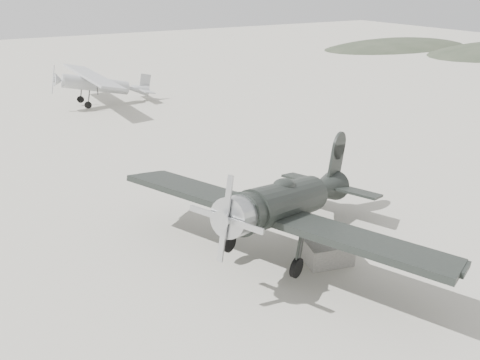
{
  "coord_description": "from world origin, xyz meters",
  "views": [
    {
      "loc": [
        -8.34,
        -13.41,
        9.91
      ],
      "look_at": [
        1.2,
        3.45,
        1.5
      ],
      "focal_mm": 35.0,
      "sensor_mm": 36.0,
      "label": 1
    }
  ],
  "objects": [
    {
      "name": "ground",
      "position": [
        0.0,
        0.0,
        0.0
      ],
      "size": [
        160.0,
        160.0,
        0.0
      ],
      "primitive_type": "plane",
      "color": "#AEAB9A",
      "rests_on": "ground"
    },
    {
      "name": "hill_northeast",
      "position": [
        50.0,
        40.0,
        0.0
      ],
      "size": [
        32.0,
        16.0,
        5.2
      ],
      "primitive_type": "ellipsoid",
      "color": "#2E3728",
      "rests_on": "ground"
    },
    {
      "name": "highwing_monoplane",
      "position": [
        0.57,
        25.81,
        2.01
      ],
      "size": [
        8.04,
        11.31,
        3.22
      ],
      "rotation": [
        0.0,
        0.23,
        0.05
      ],
      "color": "#919496",
      "rests_on": "ground"
    },
    {
      "name": "equipment_block",
      "position": [
        1.94,
        -2.0,
        0.43
      ],
      "size": [
        1.9,
        1.43,
        0.85
      ],
      "primitive_type": "cube",
      "rotation": [
        0.0,
        0.0,
        -0.24
      ],
      "color": "#62605B",
      "rests_on": "ground"
    },
    {
      "name": "lowwing_monoplane",
      "position": [
        1.1,
        -0.53,
        2.18
      ],
      "size": [
        9.8,
        12.35,
        4.12
      ],
      "rotation": [
        0.0,
        0.24,
        0.45
      ],
      "color": "black",
      "rests_on": "ground"
    }
  ]
}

